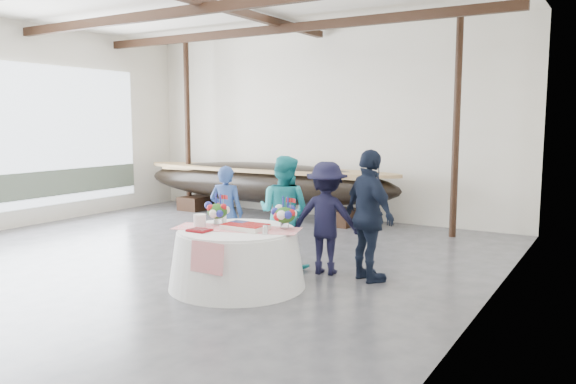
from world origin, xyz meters
The scene contains 12 objects.
floor centered at (0.00, 0.00, 0.00)m, with size 10.00×12.00×0.01m, color #3D3D42.
wall_back centered at (0.00, 6.00, 2.25)m, with size 10.00×0.02×4.50m, color silver.
wall_right centered at (5.00, 0.00, 2.25)m, with size 0.02×12.00×4.50m, color silver.
pavilion_structure centered at (0.00, 0.86, 4.00)m, with size 9.80×11.76×4.50m.
open_bay centered at (-4.95, 1.00, 1.83)m, with size 0.03×7.00×3.20m.
longboat_display centered at (-1.14, 5.08, 0.85)m, with size 7.12×1.42×1.33m.
banquet_table centered at (1.79, 0.04, 0.42)m, with size 1.94×1.94×0.83m.
tabletop_items centered at (1.81, 0.19, 0.98)m, with size 1.88×1.07×0.40m.
guest_woman_blue centered at (0.71, 1.22, 0.80)m, with size 0.58×0.38×1.60m, color navy.
guest_woman_teal centered at (1.83, 1.25, 0.90)m, with size 0.88×0.68×1.80m, color teal.
guest_man_left centered at (2.56, 1.31, 0.86)m, with size 1.12×0.64×1.73m, color black.
guest_man_right centered at (3.28, 1.26, 0.97)m, with size 1.14×0.47×1.94m, color black.
Camera 1 is at (6.43, -6.25, 2.35)m, focal length 35.00 mm.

